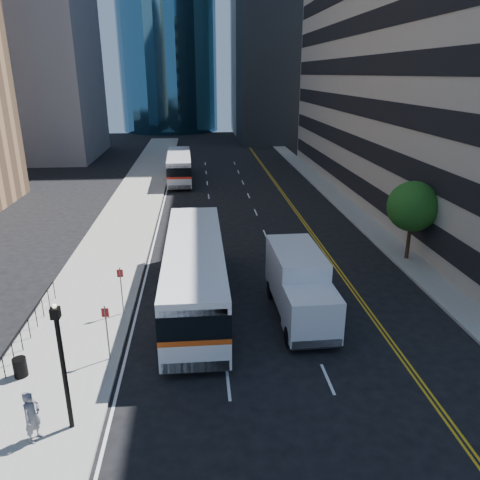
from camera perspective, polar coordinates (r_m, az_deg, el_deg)
The scene contains 11 objects.
ground at distance 23.02m, azimuth 6.78°, elevation -10.67°, with size 160.00×160.00×0.00m, color black.
sidewalk_west at distance 46.27m, azimuth -12.54°, elevation 4.80°, with size 5.00×90.00×0.15m, color gray.
sidewalk_east at distance 47.79m, azimuth 11.41°, elevation 5.35°, with size 2.00×90.00×0.15m, color gray.
midrise_west at distance 75.43m, azimuth -25.34°, elevation 22.44°, with size 18.00×18.00×35.00m, color gray.
street_tree at distance 31.52m, azimuth 20.32°, elevation 3.85°, with size 3.20×3.20×5.10m.
lamp_post at distance 16.70m, azimuth -20.81°, elevation -13.77°, with size 0.28×0.28×4.56m.
bus_front at distance 24.43m, azimuth -5.53°, elevation -3.82°, with size 2.98×13.33×3.44m.
bus_rear at distance 54.10m, azimuth -7.42°, elevation 8.93°, with size 2.90×11.78×3.02m.
box_truck at distance 23.35m, azimuth 7.28°, elevation -5.46°, with size 2.48×6.86×3.26m.
trash_can at distance 21.15m, azimuth -25.22°, elevation -13.86°, with size 0.53×0.53×0.80m, color black.
pedestrian at distance 17.56m, azimuth -24.01°, elevation -19.05°, with size 0.67×0.44×1.84m, color slate.
Camera 1 is at (-4.41, -19.40, 11.57)m, focal length 35.00 mm.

